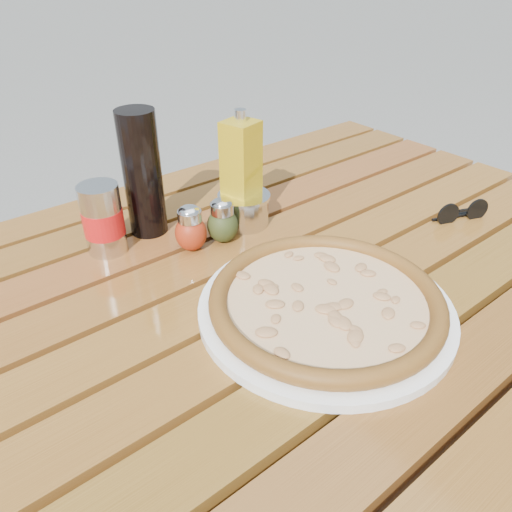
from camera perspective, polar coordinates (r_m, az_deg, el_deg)
table at (r=0.83m, az=0.88°, el=-6.75°), size 1.40×0.90×0.75m
plate at (r=0.72m, az=7.93°, el=-5.98°), size 0.47×0.47×0.01m
pizza at (r=0.71m, az=8.02°, el=-4.99°), size 0.45×0.45×0.03m
pepper_shaker at (r=0.84m, az=-7.49°, el=3.10°), size 0.06×0.06×0.08m
oregano_shaker at (r=0.86m, az=-3.85°, el=4.00°), size 0.07×0.07×0.08m
dark_bottle at (r=0.88m, az=-12.86°, el=9.11°), size 0.07×0.07×0.22m
soda_can at (r=0.86m, az=-17.08°, el=3.98°), size 0.07×0.07×0.12m
olive_oil_cruet at (r=0.90m, az=-1.70°, el=9.45°), size 0.07×0.07×0.21m
parmesan_tin at (r=0.92m, az=-1.38°, el=5.44°), size 0.11×0.11×0.07m
sunglasses at (r=1.01m, az=22.45°, el=4.60°), size 0.11×0.06×0.04m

